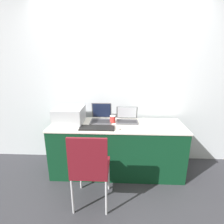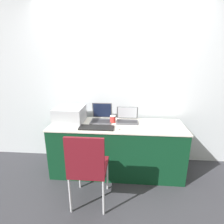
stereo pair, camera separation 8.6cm
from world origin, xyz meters
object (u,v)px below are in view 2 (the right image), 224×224
object	(u,v)px
coffee_cup	(113,119)
chair	(88,165)
laptop_left	(101,117)
laptop_right	(127,119)
mouse	(118,129)
printer	(70,114)
external_keyboard	(97,128)

from	to	relation	value
coffee_cup	chair	bearing A→B (deg)	-105.51
laptop_left	coffee_cup	distance (m)	0.19
chair	coffee_cup	bearing A→B (deg)	74.49
laptop_right	mouse	distance (m)	0.36
laptop_left	printer	bearing A→B (deg)	-169.02
coffee_cup	laptop_right	bearing A→B (deg)	15.10
external_keyboard	mouse	distance (m)	0.29
laptop_left	coffee_cup	bearing A→B (deg)	-18.15
laptop_right	mouse	size ratio (longest dim) A/B	5.39
coffee_cup	mouse	bearing A→B (deg)	-72.31
printer	coffee_cup	world-z (taller)	printer
laptop_left	coffee_cup	xyz separation A→B (m)	(0.18, -0.06, -0.00)
laptop_right	laptop_left	bearing A→B (deg)	179.88
external_keyboard	mouse	bearing A→B (deg)	-5.40
external_keyboard	chair	xyz separation A→B (m)	(-0.02, -0.54, -0.23)
external_keyboard	coffee_cup	distance (m)	0.33
printer	laptop_left	world-z (taller)	laptop_left
laptop_left	mouse	world-z (taller)	laptop_left
laptop_right	external_keyboard	xyz separation A→B (m)	(-0.42, -0.31, -0.04)
laptop_left	mouse	size ratio (longest dim) A/B	5.27
laptop_right	external_keyboard	bearing A→B (deg)	-143.54
coffee_cup	mouse	size ratio (longest dim) A/B	1.79
laptop_left	laptop_right	world-z (taller)	laptop_left
laptop_left	external_keyboard	distance (m)	0.32
laptop_right	coffee_cup	size ratio (longest dim) A/B	3.01
printer	external_keyboard	xyz separation A→B (m)	(0.44, -0.22, -0.12)
laptop_left	chair	size ratio (longest dim) A/B	0.34
laptop_right	chair	xyz separation A→B (m)	(-0.43, -0.85, -0.27)
laptop_right	coffee_cup	world-z (taller)	laptop_right
external_keyboard	chair	world-z (taller)	chair
chair	external_keyboard	bearing A→B (deg)	88.39
laptop_left	chair	xyz separation A→B (m)	(-0.04, -0.85, -0.28)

